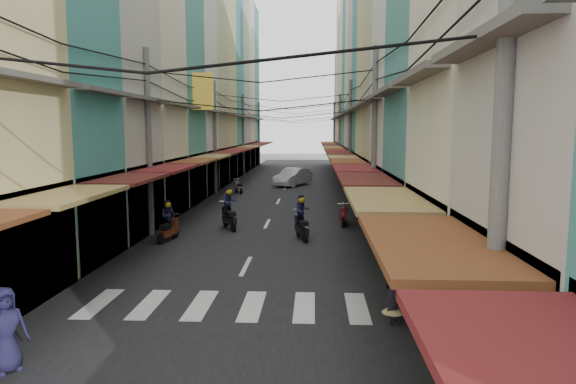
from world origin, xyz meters
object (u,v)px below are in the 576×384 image
(bicycle, at_px, (394,238))
(white_car, at_px, (293,186))
(market_umbrella, at_px, (457,213))
(traffic_sign, at_px, (400,230))

(bicycle, bearing_deg, white_car, 32.97)
(white_car, relative_size, market_umbrella, 2.42)
(white_car, height_order, bicycle, white_car)
(white_car, bearing_deg, market_umbrella, -50.28)
(market_umbrella, bearing_deg, white_car, 104.74)
(bicycle, distance_m, market_umbrella, 5.31)
(bicycle, relative_size, traffic_sign, 0.70)
(white_car, xyz_separation_m, bicycle, (5.30, -20.51, 0.00))
(bicycle, xyz_separation_m, traffic_sign, (-1.05, -7.60, 1.86))
(market_umbrella, relative_size, traffic_sign, 0.83)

